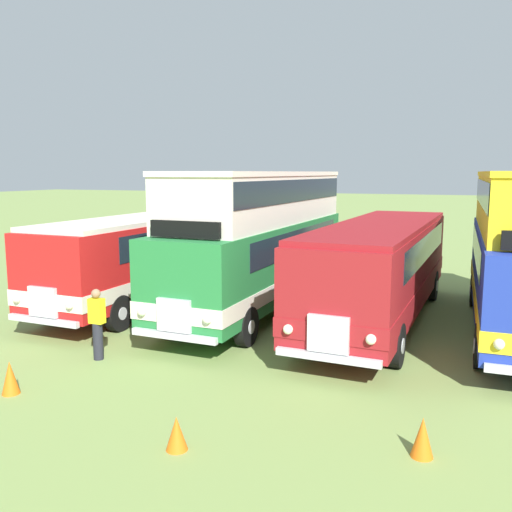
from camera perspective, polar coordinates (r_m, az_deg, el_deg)
name	(u,v)px	position (r m, az deg, el deg)	size (l,w,h in m)	color
ground_plane	(379,321)	(17.25, 12.67, -6.54)	(200.00, 200.00, 0.00)	#7A934C
bus_first_in_row	(160,250)	(19.75, -9.91, 0.66)	(2.82, 11.33, 2.99)	red
bus_second_in_row	(261,235)	(17.78, 0.49, 2.24)	(2.80, 10.70, 4.49)	#237538
bus_third_in_row	(381,264)	(16.84, 12.85, -0.80)	(2.98, 11.08, 2.99)	maroon
cone_near_end	(422,437)	(9.50, 16.87, -17.54)	(0.36, 0.36, 0.65)	orange
cone_mid_row	(177,433)	(9.44, -8.23, -17.72)	(0.36, 0.36, 0.56)	orange
cone_far_end	(10,378)	(12.46, -24.12, -11.43)	(0.36, 0.36, 0.69)	orange
marshal_person	(97,324)	(13.77, -16.13, -6.74)	(0.36, 0.24, 1.73)	#23232D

